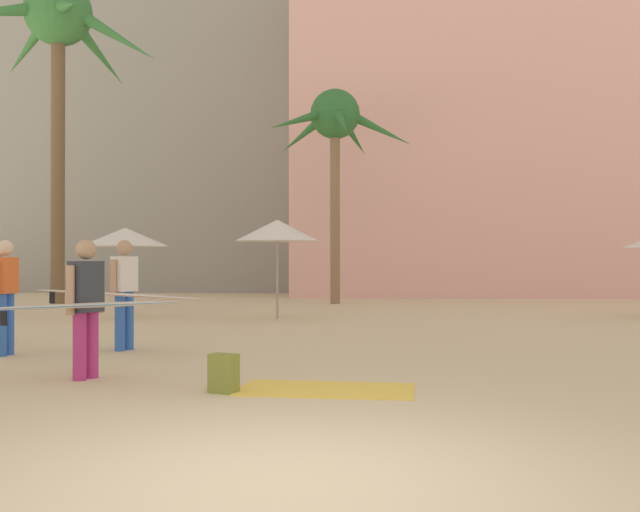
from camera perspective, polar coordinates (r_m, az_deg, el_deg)
ground at (r=4.92m, az=-2.96°, el=-17.21°), size 120.00×120.00×0.00m
hotel_pink at (r=33.19m, az=16.87°, el=9.00°), size 21.08×8.00×13.62m
palm_tree_far_left at (r=25.29m, az=-19.59°, el=15.90°), size 6.04×6.39×10.23m
palm_tree_left at (r=24.71m, az=1.18°, el=10.01°), size 4.77×5.05×7.11m
cafe_umbrella_0 at (r=18.06m, az=-3.33°, el=1.99°), size 2.06×2.06×2.43m
cafe_umbrella_3 at (r=18.86m, az=-14.86°, el=1.43°), size 2.14×2.14×2.24m
beach_towel at (r=8.22m, az=0.50°, el=-10.29°), size 2.01×1.19×0.01m
backpack at (r=8.09m, az=-7.44°, el=-9.05°), size 0.35×0.32×0.42m
person_mid_left at (r=9.19m, az=-17.94°, el=-3.55°), size 2.78×1.30×1.68m
person_mid_center at (r=11.99m, az=-15.09°, el=-2.66°), size 3.13×1.33×1.75m
person_mid_right at (r=12.02m, az=-23.22°, el=-2.57°), size 0.26×0.61×1.74m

